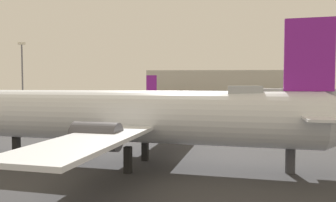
# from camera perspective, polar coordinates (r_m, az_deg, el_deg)

# --- Properties ---
(airplane_at_gate) EXTENTS (39.17, 27.90, 11.05)m
(airplane_at_gate) POSITION_cam_1_polar(r_m,az_deg,el_deg) (26.07, -8.11, -2.67)
(airplane_at_gate) COLOR silver
(airplane_at_gate) RESTS_ON ground_plane
(airplane_far_left) EXTENTS (27.91, 18.30, 8.84)m
(airplane_far_left) POSITION_cam_1_polar(r_m,az_deg,el_deg) (80.58, 3.89, 0.46)
(airplane_far_left) COLOR silver
(airplane_far_left) RESTS_ON ground_plane
(light_mast_left) EXTENTS (2.40, 0.50, 20.75)m
(light_mast_left) POSITION_cam_1_polar(r_m,az_deg,el_deg) (119.75, -24.30, 5.08)
(light_mast_left) COLOR slate
(light_mast_left) RESTS_ON ground_plane
(terminal_building) EXTENTS (69.52, 22.95, 12.71)m
(terminal_building) POSITION_cam_1_polar(r_m,az_deg,el_deg) (150.38, 9.98, 2.76)
(terminal_building) COLOR beige
(terminal_building) RESTS_ON ground_plane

